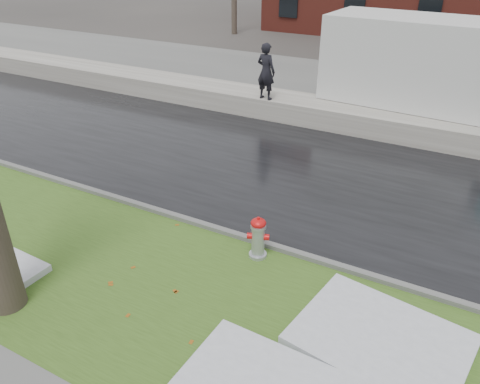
% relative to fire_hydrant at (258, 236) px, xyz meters
% --- Properties ---
extents(ground, '(120.00, 120.00, 0.00)m').
position_rel_fire_hydrant_xyz_m(ground, '(-0.46, -0.61, -0.54)').
color(ground, '#47423D').
rests_on(ground, ground).
extents(verge, '(60.00, 4.50, 0.04)m').
position_rel_fire_hydrant_xyz_m(verge, '(-0.46, -1.86, -0.52)').
color(verge, '#35511B').
rests_on(verge, ground).
extents(road, '(60.00, 7.00, 0.03)m').
position_rel_fire_hydrant_xyz_m(road, '(-0.46, 3.89, -0.52)').
color(road, black).
rests_on(road, ground).
extents(parking_lot, '(60.00, 9.00, 0.03)m').
position_rel_fire_hydrant_xyz_m(parking_lot, '(-0.46, 12.39, -0.52)').
color(parking_lot, slate).
rests_on(parking_lot, ground).
extents(curb, '(60.00, 0.15, 0.14)m').
position_rel_fire_hydrant_xyz_m(curb, '(-0.46, 0.39, -0.47)').
color(curb, slate).
rests_on(curb, ground).
extents(snowbank, '(60.00, 1.60, 0.75)m').
position_rel_fire_hydrant_xyz_m(snowbank, '(-0.46, 8.09, -0.16)').
color(snowbank, '#B8B4A8').
rests_on(snowbank, ground).
extents(fire_hydrant, '(0.46, 0.44, 0.93)m').
position_rel_fire_hydrant_xyz_m(fire_hydrant, '(0.00, 0.00, 0.00)').
color(fire_hydrant, '#A6A9AE').
rests_on(fire_hydrant, verge).
extents(box_truck, '(10.72, 3.07, 3.55)m').
position_rel_fire_hydrant_xyz_m(box_truck, '(2.05, 9.41, 1.34)').
color(box_truck, black).
rests_on(box_truck, ground).
extents(worker, '(0.77, 0.58, 1.93)m').
position_rel_fire_hydrant_xyz_m(worker, '(-3.47, 7.49, 1.18)').
color(worker, black).
rests_on(worker, snowbank).
extents(snow_patch_near, '(2.88, 2.38, 0.16)m').
position_rel_fire_hydrant_xyz_m(snow_patch_near, '(2.78, -1.16, -0.42)').
color(snow_patch_near, silver).
rests_on(snow_patch_near, verge).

